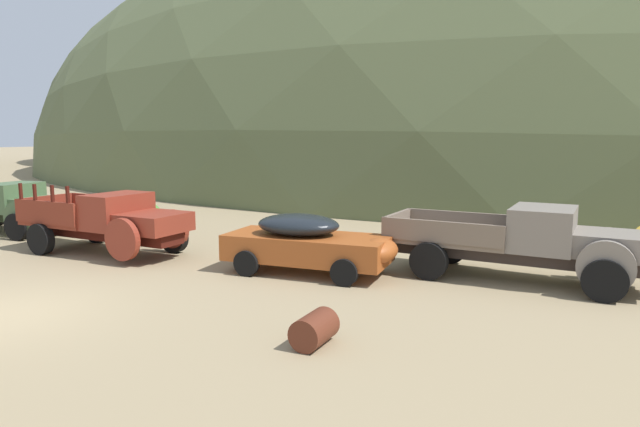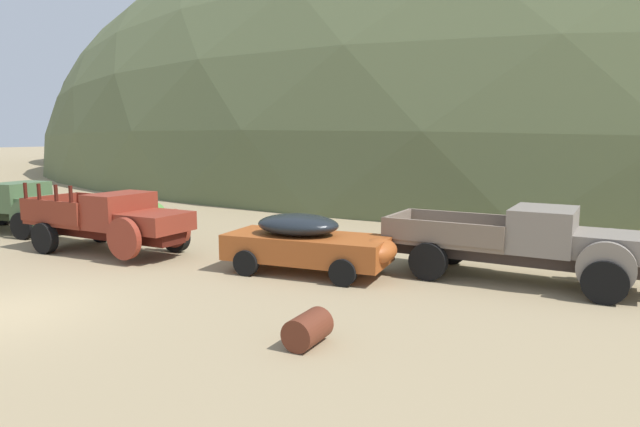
# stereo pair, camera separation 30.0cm
# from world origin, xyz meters

# --- Properties ---
(ground_plane) EXTENTS (300.00, 300.00, 0.00)m
(ground_plane) POSITION_xyz_m (0.00, 0.00, 0.00)
(ground_plane) COLOR #998460
(hill_center) EXTENTS (72.15, 64.62, 55.36)m
(hill_center) POSITION_xyz_m (-28.47, 66.65, 0.00)
(hill_center) COLOR #56603D
(hill_center) RESTS_ON ground
(hill_distant) EXTENTS (117.54, 82.81, 55.53)m
(hill_distant) POSITION_xyz_m (8.79, 55.78, 0.00)
(hill_distant) COLOR #56603D
(hill_distant) RESTS_ON ground
(truck_weathered_green) EXTENTS (5.85, 2.57, 1.89)m
(truck_weathered_green) POSITION_xyz_m (-8.33, 6.53, 0.98)
(truck_weathered_green) COLOR #232B1B
(truck_weathered_green) RESTS_ON ground
(truck_rust_red) EXTENTS (5.70, 2.52, 2.16)m
(truck_rust_red) POSITION_xyz_m (-2.13, 5.33, 1.01)
(truck_rust_red) COLOR #42140D
(truck_rust_red) RESTS_ON ground
(car_oxide_orange) EXTENTS (4.65, 2.18, 1.57)m
(car_oxide_orange) POSITION_xyz_m (4.32, 5.69, 0.82)
(car_oxide_orange) COLOR #A34C1E
(car_oxide_orange) RESTS_ON ground
(truck_primer_gray) EXTENTS (6.61, 2.68, 1.89)m
(truck_primer_gray) POSITION_xyz_m (9.81, 7.15, 0.99)
(truck_primer_gray) COLOR #3D322D
(truck_primer_gray) RESTS_ON ground
(oil_drum_tipped) EXTENTS (0.61, 0.90, 0.58)m
(oil_drum_tipped) POSITION_xyz_m (6.49, 1.14, 0.29)
(oil_drum_tipped) COLOR #5B2819
(oil_drum_tipped) RESTS_ON ground
(bush_lone_scrub) EXTENTS (1.45, 1.20, 1.24)m
(bush_lone_scrub) POSITION_xyz_m (-7.66, 10.17, 0.31)
(bush_lone_scrub) COLOR #4C8438
(bush_lone_scrub) RESTS_ON ground
(bush_between_trucks) EXTENTS (0.74, 0.69, 0.80)m
(bush_between_trucks) POSITION_xyz_m (7.85, 11.95, 0.20)
(bush_between_trucks) COLOR #4C8438
(bush_between_trucks) RESTS_ON ground
(bush_front_right) EXTENTS (1.41, 1.15, 1.15)m
(bush_front_right) POSITION_xyz_m (-5.74, 10.62, 0.30)
(bush_front_right) COLOR #4C8438
(bush_front_right) RESTS_ON ground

